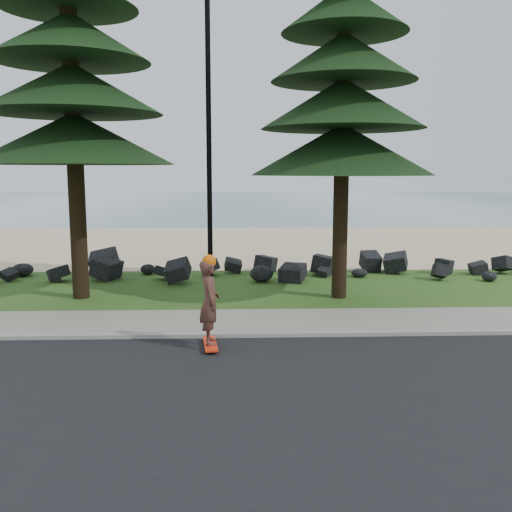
# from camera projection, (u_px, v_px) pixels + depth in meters

# --- Properties ---
(ground) EXTENTS (160.00, 160.00, 0.00)m
(ground) POSITION_uv_depth(u_px,v_px,m) (205.00, 326.00, 12.64)
(ground) COLOR #30571B
(ground) RESTS_ON ground
(road) EXTENTS (160.00, 7.00, 0.02)m
(road) POSITION_uv_depth(u_px,v_px,m) (188.00, 410.00, 8.19)
(road) COLOR black
(road) RESTS_ON ground
(kerb) EXTENTS (160.00, 0.20, 0.10)m
(kerb) POSITION_uv_depth(u_px,v_px,m) (202.00, 335.00, 11.74)
(kerb) COLOR gray
(kerb) RESTS_ON ground
(sidewalk) EXTENTS (160.00, 2.00, 0.08)m
(sidewalk) POSITION_uv_depth(u_px,v_px,m) (205.00, 322.00, 12.83)
(sidewalk) COLOR gray
(sidewalk) RESTS_ON ground
(beach_sand) EXTENTS (160.00, 15.00, 0.01)m
(beach_sand) POSITION_uv_depth(u_px,v_px,m) (221.00, 243.00, 26.97)
(beach_sand) COLOR beige
(beach_sand) RESTS_ON ground
(ocean) EXTENTS (160.00, 58.00, 0.01)m
(ocean) POSITION_uv_depth(u_px,v_px,m) (229.00, 202.00, 63.04)
(ocean) COLOR #3F697A
(ocean) RESTS_ON ground
(seawall_boulders) EXTENTS (60.00, 2.40, 1.10)m
(seawall_boulders) POSITION_uv_depth(u_px,v_px,m) (214.00, 279.00, 18.17)
(seawall_boulders) COLOR black
(seawall_boulders) RESTS_ON ground
(lamp_post) EXTENTS (0.25, 0.14, 8.14)m
(lamp_post) POSITION_uv_depth(u_px,v_px,m) (209.00, 143.00, 15.19)
(lamp_post) COLOR black
(lamp_post) RESTS_ON ground
(skateboarder) EXTENTS (0.45, 1.00, 1.82)m
(skateboarder) POSITION_uv_depth(u_px,v_px,m) (210.00, 302.00, 10.90)
(skateboarder) COLOR red
(skateboarder) RESTS_ON ground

